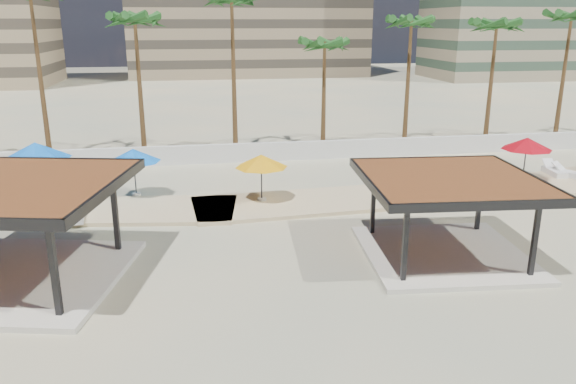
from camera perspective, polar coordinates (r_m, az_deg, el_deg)
name	(u,v)px	position (r m, az deg, el deg)	size (l,w,h in m)	color
ground	(357,259)	(21.39, 6.99, -6.76)	(200.00, 200.00, 0.00)	#CAB386
promenade	(352,195)	(28.80, 6.48, -0.34)	(44.45, 7.97, 0.24)	#C6B284
boundary_wall	(286,151)	(36.09, -0.21, 4.17)	(56.00, 0.30, 1.20)	silver
pavilion_central	(447,209)	(21.64, 15.89, -1.67)	(6.70, 6.70, 3.16)	beige
pavilion_west	(13,223)	(20.83, -26.15, -2.85)	(8.37, 8.37, 3.54)	beige
umbrella_a	(35,151)	(29.34, -24.27, 3.84)	(3.88, 3.88, 2.89)	beige
umbrella_b	(261,161)	(26.97, -2.73, 3.15)	(2.59, 2.59, 2.28)	beige
umbrella_c	(527,144)	(33.01, 23.11, 4.53)	(3.44, 3.44, 2.40)	beige
umbrella_f	(133,155)	(28.78, -15.45, 3.60)	(3.07, 3.07, 2.38)	beige
lounger_a	(76,215)	(26.59, -20.71, -2.16)	(0.87, 2.00, 0.73)	silver
lounger_b	(425,185)	(30.14, 13.74, 0.72)	(1.53, 2.48, 0.90)	silver
lounger_c	(569,174)	(35.37, 26.65, 1.68)	(1.42, 1.96, 0.72)	silver
lounger_d	(554,171)	(35.49, 25.40, 1.90)	(0.85, 2.00, 0.74)	silver
palm_b	(31,1)	(38.55, -24.68, 17.21)	(3.00, 3.00, 11.02)	brown
palm_c	(135,26)	(36.96, -15.27, 16.00)	(3.00, 3.00, 9.51)	brown
palm_d	(232,7)	(37.75, -5.73, 18.23)	(3.00, 3.00, 10.74)	brown
palm_e	(325,48)	(38.20, 3.74, 14.35)	(3.00, 3.00, 7.97)	brown
palm_f	(411,27)	(40.17, 12.40, 16.01)	(3.00, 3.00, 9.36)	brown
palm_g	(496,30)	(42.41, 20.41, 15.15)	(3.00, 3.00, 9.17)	brown
palm_h	(571,22)	(46.14, 26.81, 15.19)	(3.00, 3.00, 9.77)	brown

